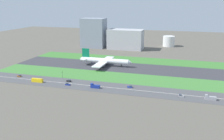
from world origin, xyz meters
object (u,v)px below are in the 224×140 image
object	(u,v)px
car_0	(181,96)
terminal_building	(94,33)
car_2	(130,87)
car_3	(19,76)
truck_1	(95,86)
car_5	(67,84)
truck_0	(210,98)
car_4	(69,81)
bus_1	(37,80)
traffic_light	(62,74)
fuel_tank_west	(169,41)
airliner	(104,61)
hangar_building	(126,39)

from	to	relation	value
car_0	terminal_building	world-z (taller)	terminal_building
car_2	car_3	xyz separation A→B (m)	(-115.79, 0.00, 0.00)
truck_1	car_5	distance (m)	26.94
car_5	truck_0	size ratio (longest dim) A/B	0.52
car_4	bus_1	size ratio (longest dim) A/B	0.38
truck_1	truck_0	world-z (taller)	same
truck_0	traffic_light	bearing A→B (deg)	-7.46
car_4	fuel_tank_west	bearing A→B (deg)	71.56
truck_0	terminal_building	distance (m)	257.30
truck_0	terminal_building	xyz separation A→B (m)	(-169.83, 192.00, 22.21)
terminal_building	fuel_tank_west	xyz separation A→B (m)	(119.22, 45.00, -15.07)
airliner	hangar_building	size ratio (longest dim) A/B	1.18
car_5	bus_1	xyz separation A→B (m)	(-31.62, 0.00, 0.90)
traffic_light	fuel_tank_west	size ratio (longest dim) A/B	0.37
car_4	terminal_building	size ratio (longest dim) A/B	0.09
truck_0	terminal_building	world-z (taller)	terminal_building
car_4	truck_0	distance (m)	126.70
terminal_building	car_2	bearing A→B (deg)	-60.36
truck_0	bus_1	bearing A→B (deg)	0.00
car_2	truck_0	bearing A→B (deg)	-8.58
car_3	bus_1	bearing A→B (deg)	-19.89
car_4	fuel_tank_west	world-z (taller)	fuel_tank_west
bus_1	hangar_building	size ratio (longest dim) A/B	0.21
traffic_light	fuel_tank_west	xyz separation A→B (m)	(86.72, 219.01, 4.53)
bus_1	truck_0	xyz separation A→B (m)	(154.44, -0.00, -0.15)
truck_1	car_3	world-z (taller)	truck_1
fuel_tank_west	car_3	bearing A→B (deg)	-120.08
car_3	truck_1	bearing A→B (deg)	-6.62
airliner	traffic_light	bearing A→B (deg)	-111.68
airliner	truck_0	distance (m)	137.78
car_2	car_3	world-z (taller)	same
car_0	truck_0	world-z (taller)	truck_0
traffic_light	car_3	bearing A→B (deg)	-169.87
car_3	hangar_building	distance (m)	194.40
truck_1	truck_0	size ratio (longest dim) A/B	1.00
car_3	fuel_tank_west	distance (m)	262.43
car_3	traffic_light	world-z (taller)	traffic_light
car_0	truck_0	bearing A→B (deg)	180.00
truck_1	car_3	distance (m)	86.77
traffic_light	hangar_building	bearing A→B (deg)	82.80
traffic_light	terminal_building	size ratio (longest dim) A/B	0.15
bus_1	airliner	bearing A→B (deg)	-117.70
car_5	car_3	xyz separation A→B (m)	(-59.26, 10.00, 0.00)
truck_1	car_2	size ratio (longest dim) A/B	1.91
traffic_light	car_4	bearing A→B (deg)	-35.91
car_4	car_3	xyz separation A→B (m)	(-55.77, 0.00, 0.00)
bus_1	car_0	bearing A→B (deg)	-180.00
truck_1	car_4	distance (m)	32.02
truck_1	car_0	bearing A→B (deg)	-180.00
truck_1	car_0	size ratio (longest dim) A/B	1.91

